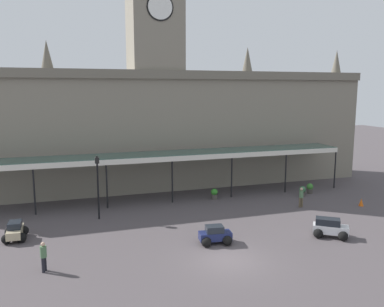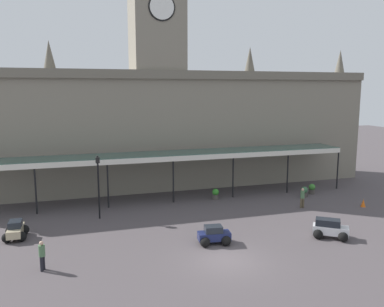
% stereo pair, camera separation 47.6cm
% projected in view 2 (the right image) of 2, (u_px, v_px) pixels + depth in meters
% --- Properties ---
extents(ground_plane, '(140.00, 140.00, 0.00)m').
position_uv_depth(ground_plane, '(227.00, 260.00, 22.84)').
color(ground_plane, '#4C4547').
extents(station_building, '(43.77, 5.56, 21.39)m').
position_uv_depth(station_building, '(158.00, 120.00, 39.33)').
color(station_building, gray).
rests_on(station_building, ground).
extents(entrance_canopy, '(33.57, 3.26, 4.16)m').
position_uv_depth(entrance_canopy, '(170.00, 155.00, 35.15)').
color(entrance_canopy, '#38564C').
rests_on(entrance_canopy, ground).
extents(car_navy_sedan, '(2.14, 1.68, 1.19)m').
position_uv_depth(car_navy_sedan, '(214.00, 236.00, 25.21)').
color(car_navy_sedan, '#19214C').
rests_on(car_navy_sedan, ground).
extents(car_white_estate, '(2.42, 2.28, 1.27)m').
position_uv_depth(car_white_estate, '(330.00, 230.00, 26.22)').
color(car_white_estate, silver).
rests_on(car_white_estate, ground).
extents(car_beige_sedan, '(1.55, 2.07, 1.19)m').
position_uv_depth(car_beige_sedan, '(16.00, 231.00, 26.14)').
color(car_beige_sedan, tan).
rests_on(car_beige_sedan, ground).
extents(pedestrian_crossing_forecourt, '(0.39, 0.34, 1.67)m').
position_uv_depth(pedestrian_crossing_forecourt, '(302.00, 197.00, 32.87)').
color(pedestrian_crossing_forecourt, brown).
rests_on(pedestrian_crossing_forecourt, ground).
extents(pedestrian_beside_cars, '(0.34, 0.37, 1.67)m').
position_uv_depth(pedestrian_beside_cars, '(42.00, 255.00, 21.42)').
color(pedestrian_beside_cars, black).
rests_on(pedestrian_beside_cars, ground).
extents(victorian_lamppost, '(0.30, 0.30, 4.88)m').
position_uv_depth(victorian_lamppost, '(98.00, 180.00, 29.78)').
color(victorian_lamppost, black).
rests_on(victorian_lamppost, ground).
extents(traffic_cone, '(0.40, 0.40, 0.64)m').
position_uv_depth(traffic_cone, '(363.00, 203.00, 33.22)').
color(traffic_cone, orange).
rests_on(traffic_cone, ground).
extents(planter_forecourt_centre, '(0.60, 0.60, 0.96)m').
position_uv_depth(planter_forecourt_centre, '(304.00, 192.00, 36.25)').
color(planter_forecourt_centre, '#47423D').
rests_on(planter_forecourt_centre, ground).
extents(planter_near_kerb, '(0.60, 0.60, 0.96)m').
position_uv_depth(planter_near_kerb, '(312.00, 189.00, 37.29)').
color(planter_near_kerb, '#47423D').
rests_on(planter_near_kerb, ground).
extents(planter_by_canopy, '(0.60, 0.60, 0.96)m').
position_uv_depth(planter_by_canopy, '(216.00, 194.00, 35.48)').
color(planter_by_canopy, '#47423D').
rests_on(planter_by_canopy, ground).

